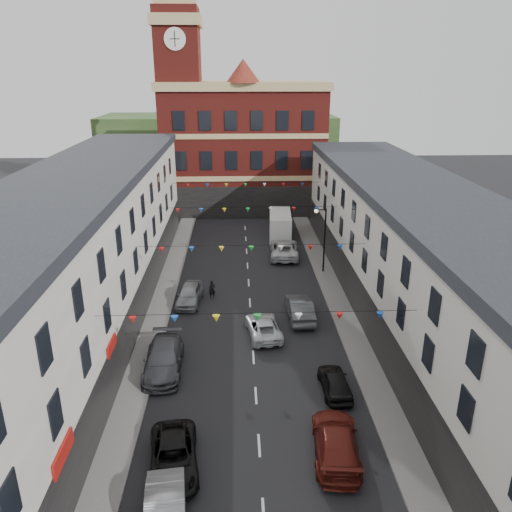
{
  "coord_description": "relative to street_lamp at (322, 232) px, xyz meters",
  "views": [
    {
      "loc": [
        -0.93,
        -27.58,
        17.16
      ],
      "look_at": [
        0.49,
        8.2,
        3.86
      ],
      "focal_mm": 35.0,
      "sensor_mm": 36.0,
      "label": 1
    }
  ],
  "objects": [
    {
      "name": "street_lamp",
      "position": [
        0.0,
        0.0,
        0.0
      ],
      "size": [
        1.1,
        0.36,
        6.0
      ],
      "color": "black",
      "rests_on": "ground"
    },
    {
      "name": "car_right_e",
      "position": [
        -2.95,
        -8.71,
        -3.11
      ],
      "size": [
        1.81,
        4.85,
        1.58
      ],
      "primitive_type": "imported",
      "rotation": [
        0.0,
        0.0,
        3.17
      ],
      "color": "#4A4D51",
      "rests_on": "ground"
    },
    {
      "name": "pavement_left",
      "position": [
        -13.45,
        -12.0,
        -3.83
      ],
      "size": [
        1.8,
        64.0,
        0.15
      ],
      "primitive_type": "cube",
      "color": "#605E5B",
      "rests_on": "ground"
    },
    {
      "name": "car_left_d",
      "position": [
        -12.05,
        -15.24,
        -3.11
      ],
      "size": [
        2.34,
        5.51,
        1.58
      ],
      "primitive_type": "imported",
      "rotation": [
        0.0,
        0.0,
        0.02
      ],
      "color": "#3D3E44",
      "rests_on": "ground"
    },
    {
      "name": "car_right_d",
      "position": [
        -2.05,
        -17.81,
        -3.27
      ],
      "size": [
        1.6,
        3.79,
        1.28
      ],
      "primitive_type": "imported",
      "rotation": [
        0.0,
        0.0,
        3.17
      ],
      "color": "black",
      "rests_on": "ground"
    },
    {
      "name": "moving_car",
      "position": [
        -5.77,
        -11.11,
        -3.27
      ],
      "size": [
        2.68,
        4.8,
        1.27
      ],
      "primitive_type": "imported",
      "rotation": [
        0.0,
        0.0,
        3.27
      ],
      "color": "silver",
      "rests_on": "ground"
    },
    {
      "name": "terrace_right",
      "position": [
        5.23,
        -13.0,
        0.95
      ],
      "size": [
        8.4,
        56.0,
        9.7
      ],
      "color": "beige",
      "rests_on": "ground"
    },
    {
      "name": "car_left_e",
      "position": [
        -11.28,
        -5.81,
        -3.16
      ],
      "size": [
        2.13,
        4.51,
        1.49
      ],
      "primitive_type": "imported",
      "rotation": [
        0.0,
        0.0,
        -0.09
      ],
      "color": "gray",
      "rests_on": "ground"
    },
    {
      "name": "car_right_f",
      "position": [
        -2.89,
        4.37,
        -3.1
      ],
      "size": [
        3.01,
        5.93,
        1.61
      ],
      "primitive_type": "imported",
      "rotation": [
        0.0,
        0.0,
        3.08
      ],
      "color": "silver",
      "rests_on": "ground"
    },
    {
      "name": "ground",
      "position": [
        -6.55,
        -14.0,
        -3.9
      ],
      "size": [
        160.0,
        160.0,
        0.0
      ],
      "primitive_type": "plane",
      "color": "black",
      "rests_on": "ground"
    },
    {
      "name": "distant_hill",
      "position": [
        -10.55,
        48.0,
        1.1
      ],
      "size": [
        40.0,
        14.0,
        10.0
      ],
      "primitive_type": "cube",
      "color": "#254520",
      "rests_on": "ground"
    },
    {
      "name": "car_left_c",
      "position": [
        -10.52,
        -23.33,
        -3.25
      ],
      "size": [
        2.72,
        4.95,
        1.31
      ],
      "primitive_type": "imported",
      "rotation": [
        0.0,
        0.0,
        0.12
      ],
      "color": "black",
      "rests_on": "ground"
    },
    {
      "name": "civic_building",
      "position": [
        -6.55,
        23.95,
        4.23
      ],
      "size": [
        20.6,
        13.3,
        18.5
      ],
      "color": "maroon",
      "rests_on": "ground"
    },
    {
      "name": "pavement_right",
      "position": [
        0.35,
        -12.0,
        -3.83
      ],
      "size": [
        1.8,
        64.0,
        0.15
      ],
      "primitive_type": "cube",
      "color": "#605E5B",
      "rests_on": "ground"
    },
    {
      "name": "car_right_c",
      "position": [
        -2.95,
        -22.76,
        -3.15
      ],
      "size": [
        2.63,
        5.38,
        1.51
      ],
      "primitive_type": "imported",
      "rotation": [
        0.0,
        0.0,
        3.04
      ],
      "color": "#581811",
      "rests_on": "ground"
    },
    {
      "name": "clock_tower",
      "position": [
        -14.05,
        21.0,
        11.03
      ],
      "size": [
        5.6,
        5.6,
        30.0
      ],
      "color": "maroon",
      "rests_on": "ground"
    },
    {
      "name": "pedestrian",
      "position": [
        -9.55,
        -5.05,
        -3.14
      ],
      "size": [
        0.58,
        0.41,
        1.53
      ],
      "primitive_type": "imported",
      "rotation": [
        0.0,
        0.0,
        0.08
      ],
      "color": "black",
      "rests_on": "ground"
    },
    {
      "name": "terrace_left",
      "position": [
        -18.33,
        -13.0,
        1.44
      ],
      "size": [
        8.4,
        56.0,
        10.7
      ],
      "color": "#BCB8AA",
      "rests_on": "ground"
    },
    {
      "name": "white_van",
      "position": [
        -2.75,
        10.8,
        -2.59
      ],
      "size": [
        2.67,
        6.1,
        2.64
      ],
      "primitive_type": "cube",
      "rotation": [
        0.0,
        0.0,
        -0.06
      ],
      "color": "white",
      "rests_on": "ground"
    }
  ]
}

